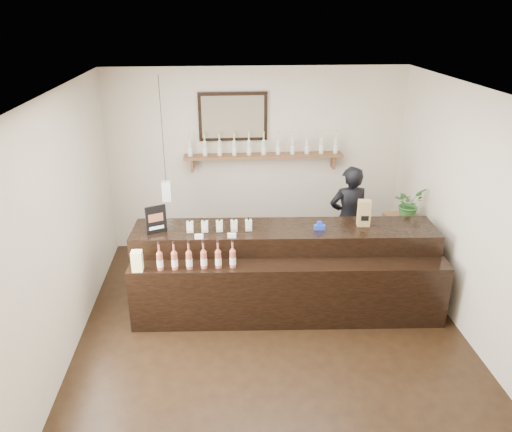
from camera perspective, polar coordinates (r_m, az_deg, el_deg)
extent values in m
plane|color=black|center=(6.09, 1.82, -13.19)|extent=(5.00, 5.00, 0.00)
plane|color=beige|center=(7.73, 0.04, 6.43)|extent=(4.50, 0.00, 4.50)
plane|color=beige|center=(3.29, 6.87, -18.90)|extent=(4.50, 0.00, 4.50)
plane|color=beige|center=(5.63, -21.44, -1.66)|extent=(0.00, 5.00, 5.00)
plane|color=beige|center=(6.05, 23.71, -0.33)|extent=(0.00, 5.00, 5.00)
plane|color=white|center=(4.99, 2.23, 13.81)|extent=(5.00, 5.00, 0.00)
cube|color=brown|center=(7.59, 0.87, 6.89)|extent=(2.40, 0.25, 0.04)
cube|color=brown|center=(7.64, -7.30, 5.87)|extent=(0.04, 0.20, 0.20)
cube|color=brown|center=(7.82, 8.80, 6.19)|extent=(0.04, 0.20, 0.20)
cube|color=black|center=(7.52, -2.66, 11.28)|extent=(1.02, 0.04, 0.72)
cube|color=#463D2D|center=(7.50, -2.65, 11.24)|extent=(0.92, 0.01, 0.62)
cube|color=white|center=(6.95, -10.18, 2.83)|extent=(0.12, 0.12, 0.28)
cylinder|color=black|center=(6.71, -10.68, 9.63)|extent=(0.01, 0.01, 1.41)
cylinder|color=beige|center=(7.54, -7.55, 7.56)|extent=(0.07, 0.07, 0.20)
cone|color=beige|center=(7.51, -7.60, 8.49)|extent=(0.07, 0.07, 0.05)
cylinder|color=beige|center=(7.50, -7.63, 8.94)|extent=(0.02, 0.02, 0.07)
cylinder|color=gold|center=(7.49, -7.65, 9.29)|extent=(0.03, 0.03, 0.02)
cylinder|color=white|center=(7.55, -7.55, 7.41)|extent=(0.07, 0.07, 0.09)
cylinder|color=beige|center=(7.53, -5.87, 7.62)|extent=(0.07, 0.07, 0.20)
cone|color=beige|center=(7.50, -5.91, 8.55)|extent=(0.07, 0.07, 0.05)
cylinder|color=beige|center=(7.49, -5.93, 9.00)|extent=(0.02, 0.02, 0.07)
cylinder|color=gold|center=(7.48, -5.94, 9.35)|extent=(0.03, 0.03, 0.02)
cylinder|color=white|center=(7.54, -5.86, 7.47)|extent=(0.07, 0.07, 0.09)
cylinder|color=beige|center=(7.53, -4.18, 7.67)|extent=(0.07, 0.07, 0.20)
cone|color=beige|center=(7.50, -4.21, 8.60)|extent=(0.07, 0.07, 0.05)
cylinder|color=beige|center=(7.48, -4.22, 9.05)|extent=(0.02, 0.02, 0.07)
cylinder|color=gold|center=(7.47, -4.23, 9.40)|extent=(0.03, 0.03, 0.02)
cylinder|color=white|center=(7.53, -4.18, 7.52)|extent=(0.07, 0.07, 0.09)
cylinder|color=beige|center=(7.53, -2.49, 7.71)|extent=(0.07, 0.07, 0.20)
cone|color=beige|center=(7.50, -2.51, 8.65)|extent=(0.07, 0.07, 0.05)
cylinder|color=beige|center=(7.49, -2.52, 9.10)|extent=(0.02, 0.02, 0.07)
cylinder|color=gold|center=(7.48, -2.52, 9.45)|extent=(0.03, 0.03, 0.02)
cylinder|color=white|center=(7.54, -2.49, 7.56)|extent=(0.07, 0.07, 0.09)
cylinder|color=beige|center=(7.54, -0.81, 7.75)|extent=(0.07, 0.07, 0.20)
cone|color=beige|center=(7.51, -0.81, 8.69)|extent=(0.07, 0.07, 0.05)
cylinder|color=beige|center=(7.50, -0.82, 9.13)|extent=(0.02, 0.02, 0.07)
cylinder|color=gold|center=(7.48, -0.82, 9.48)|extent=(0.03, 0.03, 0.02)
cylinder|color=white|center=(7.55, -0.81, 7.60)|extent=(0.07, 0.07, 0.09)
cylinder|color=beige|center=(7.56, 0.87, 7.78)|extent=(0.07, 0.07, 0.20)
cone|color=beige|center=(7.53, 0.88, 8.72)|extent=(0.07, 0.07, 0.05)
cylinder|color=beige|center=(7.51, 0.88, 9.16)|extent=(0.02, 0.02, 0.07)
cylinder|color=gold|center=(7.50, 0.88, 9.51)|extent=(0.03, 0.03, 0.02)
cylinder|color=white|center=(7.56, 0.87, 7.63)|extent=(0.07, 0.07, 0.09)
cylinder|color=beige|center=(7.58, 2.55, 7.81)|extent=(0.07, 0.07, 0.20)
cone|color=beige|center=(7.55, 2.56, 8.74)|extent=(0.07, 0.07, 0.05)
cylinder|color=beige|center=(7.53, 2.57, 9.18)|extent=(0.02, 0.02, 0.07)
cylinder|color=gold|center=(7.52, 2.58, 9.53)|extent=(0.03, 0.03, 0.02)
cylinder|color=white|center=(7.58, 2.54, 7.66)|extent=(0.07, 0.07, 0.09)
cylinder|color=beige|center=(7.61, 4.21, 7.83)|extent=(0.07, 0.07, 0.20)
cone|color=beige|center=(7.58, 4.23, 8.75)|extent=(0.07, 0.07, 0.05)
cylinder|color=beige|center=(7.56, 4.25, 9.20)|extent=(0.02, 0.02, 0.07)
cylinder|color=gold|center=(7.55, 4.26, 9.54)|extent=(0.03, 0.03, 0.02)
cylinder|color=white|center=(7.61, 4.20, 7.68)|extent=(0.07, 0.07, 0.09)
cylinder|color=beige|center=(7.64, 5.85, 7.84)|extent=(0.07, 0.07, 0.20)
cone|color=beige|center=(7.61, 5.89, 8.76)|extent=(0.07, 0.07, 0.05)
cylinder|color=beige|center=(7.60, 5.91, 9.20)|extent=(0.02, 0.02, 0.07)
cylinder|color=gold|center=(7.59, 5.93, 9.55)|extent=(0.03, 0.03, 0.02)
cylinder|color=white|center=(7.65, 5.85, 7.69)|extent=(0.07, 0.07, 0.09)
cylinder|color=beige|center=(7.68, 7.49, 7.84)|extent=(0.07, 0.07, 0.20)
cone|color=beige|center=(7.65, 7.53, 8.76)|extent=(0.07, 0.07, 0.05)
cylinder|color=beige|center=(7.64, 7.56, 9.20)|extent=(0.02, 0.02, 0.07)
cylinder|color=gold|center=(7.63, 7.58, 9.54)|extent=(0.03, 0.03, 0.02)
cylinder|color=white|center=(7.69, 7.48, 7.70)|extent=(0.07, 0.07, 0.09)
cylinder|color=beige|center=(7.73, 9.10, 7.84)|extent=(0.07, 0.07, 0.20)
cone|color=beige|center=(7.70, 9.16, 8.75)|extent=(0.07, 0.07, 0.05)
cylinder|color=beige|center=(7.69, 9.19, 9.19)|extent=(0.02, 0.02, 0.07)
cylinder|color=gold|center=(7.67, 9.21, 9.53)|extent=(0.03, 0.03, 0.02)
cylinder|color=white|center=(7.74, 9.09, 7.70)|extent=(0.07, 0.07, 0.09)
cube|color=black|center=(6.42, 3.21, -5.61)|extent=(3.79, 0.85, 1.05)
cube|color=black|center=(6.06, 3.78, -8.91)|extent=(3.78, 0.52, 0.80)
cube|color=white|center=(5.92, -6.54, -2.35)|extent=(0.10, 0.04, 0.05)
cube|color=white|center=(5.91, -2.78, -2.24)|extent=(0.10, 0.04, 0.05)
cube|color=#F5F897|center=(5.86, -13.38, -5.53)|extent=(0.12, 0.12, 0.12)
cube|color=#F5F897|center=(5.81, -13.48, -4.49)|extent=(0.12, 0.12, 0.12)
cube|color=beige|center=(6.08, -7.55, -1.24)|extent=(0.08, 0.08, 0.13)
cube|color=#FFC6CA|center=(6.03, -7.57, -1.43)|extent=(0.07, 0.00, 0.06)
cylinder|color=black|center=(6.04, -7.59, -0.49)|extent=(0.02, 0.02, 0.03)
cube|color=beige|center=(6.07, -5.88, -1.19)|extent=(0.08, 0.08, 0.13)
cube|color=#FFC6CA|center=(6.02, -5.89, -1.39)|extent=(0.07, 0.00, 0.06)
cylinder|color=black|center=(6.03, -5.91, -0.44)|extent=(0.02, 0.02, 0.03)
cube|color=beige|center=(6.06, -4.20, -1.15)|extent=(0.08, 0.08, 0.13)
cube|color=#FFC6CA|center=(6.02, -4.20, -1.34)|extent=(0.07, 0.00, 0.06)
cylinder|color=black|center=(6.03, -4.23, -0.39)|extent=(0.02, 0.02, 0.03)
cube|color=beige|center=(6.07, -2.53, -1.10)|extent=(0.08, 0.08, 0.13)
cube|color=#FFC6CA|center=(6.02, -2.51, -1.29)|extent=(0.07, 0.00, 0.06)
cylinder|color=black|center=(6.03, -2.54, -0.34)|extent=(0.02, 0.02, 0.03)
cube|color=beige|center=(6.07, -0.86, -1.05)|extent=(0.08, 0.08, 0.13)
cube|color=#FFC6CA|center=(6.03, -0.83, -1.24)|extent=(0.07, 0.00, 0.06)
cylinder|color=black|center=(6.04, -0.86, -0.30)|extent=(0.02, 0.02, 0.03)
cylinder|color=#A84E39|center=(5.81, -10.93, -5.13)|extent=(0.07, 0.07, 0.20)
cone|color=#A84E39|center=(5.75, -11.02, -4.01)|extent=(0.07, 0.07, 0.05)
cylinder|color=#A84E39|center=(5.72, -11.06, -3.47)|extent=(0.02, 0.02, 0.07)
cylinder|color=black|center=(5.70, -11.10, -3.05)|extent=(0.03, 0.03, 0.02)
cylinder|color=white|center=(5.82, -10.91, -5.31)|extent=(0.07, 0.07, 0.09)
cylinder|color=#A84E39|center=(5.79, -9.29, -5.10)|extent=(0.07, 0.07, 0.20)
cone|color=#A84E39|center=(5.73, -9.37, -3.98)|extent=(0.07, 0.07, 0.05)
cylinder|color=#A84E39|center=(5.71, -9.41, -3.44)|extent=(0.02, 0.02, 0.07)
cylinder|color=black|center=(5.69, -9.44, -3.01)|extent=(0.03, 0.03, 0.02)
cylinder|color=white|center=(5.80, -9.28, -5.28)|extent=(0.07, 0.07, 0.09)
cylinder|color=#A84E39|center=(5.78, -7.64, -5.06)|extent=(0.07, 0.07, 0.20)
cone|color=#A84E39|center=(5.72, -7.71, -3.94)|extent=(0.07, 0.07, 0.05)
cylinder|color=#A84E39|center=(5.69, -7.74, -3.40)|extent=(0.02, 0.02, 0.07)
cylinder|color=black|center=(5.67, -7.77, -2.97)|extent=(0.03, 0.03, 0.02)
cylinder|color=white|center=(5.79, -7.63, -5.24)|extent=(0.07, 0.07, 0.09)
cylinder|color=#A84E39|center=(5.77, -5.99, -5.02)|extent=(0.07, 0.07, 0.20)
cone|color=#A84E39|center=(5.71, -6.04, -3.90)|extent=(0.07, 0.07, 0.05)
cylinder|color=#A84E39|center=(5.68, -6.07, -3.36)|extent=(0.02, 0.02, 0.07)
cylinder|color=black|center=(5.66, -6.09, -2.93)|extent=(0.03, 0.03, 0.02)
cylinder|color=white|center=(5.78, -5.98, -5.20)|extent=(0.07, 0.07, 0.09)
cylinder|color=#A84E39|center=(5.76, -4.33, -4.98)|extent=(0.07, 0.07, 0.20)
cone|color=#A84E39|center=(5.71, -4.37, -3.85)|extent=(0.07, 0.07, 0.05)
cylinder|color=#A84E39|center=(5.68, -4.39, -3.31)|extent=(0.02, 0.02, 0.07)
cylinder|color=black|center=(5.66, -4.40, -2.88)|extent=(0.03, 0.03, 0.02)
cylinder|color=white|center=(5.77, -4.33, -5.16)|extent=(0.07, 0.07, 0.09)
cylinder|color=#A84E39|center=(5.76, -2.68, -4.93)|extent=(0.07, 0.07, 0.20)
cone|color=#A84E39|center=(5.71, -2.70, -3.80)|extent=(0.07, 0.07, 0.05)
cylinder|color=#A84E39|center=(5.68, -2.71, -3.26)|extent=(0.02, 0.02, 0.07)
cylinder|color=black|center=(5.66, -2.72, -2.83)|extent=(0.03, 0.03, 0.02)
cylinder|color=white|center=(5.77, -2.67, -5.11)|extent=(0.07, 0.07, 0.09)
cube|color=black|center=(6.08, -11.35, -0.41)|extent=(0.24, 0.12, 0.35)
cube|color=brown|center=(6.06, -11.39, -0.19)|extent=(0.17, 0.08, 0.10)
cube|color=white|center=(6.11, -11.29, -1.32)|extent=(0.17, 0.08, 0.04)
cube|color=#9B7F4B|center=(6.32, 12.23, 0.33)|extent=(0.16, 0.13, 0.33)
cube|color=black|center=(6.29, 12.34, -0.27)|extent=(0.09, 0.01, 0.07)
cube|color=#1A38B6|center=(6.16, 7.27, -1.28)|extent=(0.14, 0.06, 0.06)
cylinder|color=#1A38B6|center=(6.15, 7.29, -0.89)|extent=(0.07, 0.03, 0.07)
cube|color=brown|center=(7.38, 16.46, -3.41)|extent=(0.53, 0.66, 0.87)
imported|color=#346F2C|center=(7.13, 17.05, 1.36)|extent=(0.53, 0.52, 0.45)
imported|color=black|center=(7.22, 10.55, 0.46)|extent=(0.67, 0.47, 1.76)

